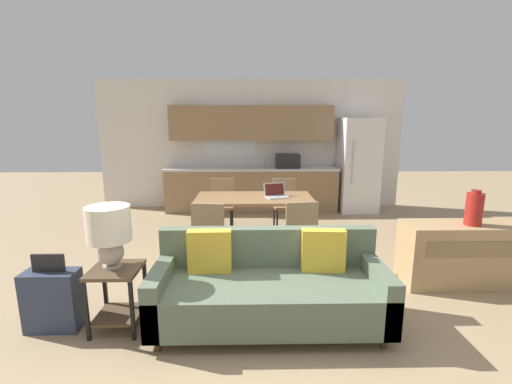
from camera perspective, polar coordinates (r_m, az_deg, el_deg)
name	(u,v)px	position (r m, az deg, el deg)	size (l,w,h in m)	color
ground_plane	(255,331)	(3.27, -0.21, -22.11)	(20.00, 20.00, 0.00)	#9E8460
wall_back	(251,144)	(7.37, -0.83, 7.95)	(6.40, 0.07, 2.70)	silver
kitchen_counter	(252,170)	(7.12, -0.65, 3.69)	(3.53, 0.65, 2.15)	#8E704C
refrigerator	(358,165)	(7.34, 16.62, 4.30)	(0.75, 0.76, 1.90)	white
dining_table	(254,201)	(4.99, -0.31, -1.51)	(1.69, 0.85, 0.75)	olive
couch	(269,287)	(3.23, 2.17, -15.58)	(2.04, 0.80, 0.84)	#3D2D1E
side_table	(117,288)	(3.36, -22.17, -14.65)	(0.42, 0.42, 0.57)	brown
table_lamp	(109,230)	(3.22, -23.29, -5.80)	(0.37, 0.37, 0.55)	#B2A893
credenza	(460,254)	(4.54, 30.82, -8.87)	(1.27, 0.47, 0.71)	tan
vase	(474,209)	(4.40, 32.59, -2.37)	(0.17, 0.17, 0.39)	maroon
dining_chair_far_right	(285,202)	(5.83, 4.86, -1.62)	(0.45, 0.45, 0.87)	#997A56
dining_chair_near_right	(299,230)	(4.35, 7.15, -6.26)	(0.47, 0.47, 0.87)	#997A56
dining_chair_near_left	(211,231)	(4.28, -7.59, -6.53)	(0.47, 0.47, 0.87)	#997A56
dining_chair_far_left	(222,202)	(5.83, -5.73, -1.63)	(0.43, 0.43, 0.87)	#997A56
laptop	(276,194)	(4.98, 3.36, -0.28)	(0.38, 0.34, 0.20)	#B7BABC
suitcase	(53,300)	(3.63, -30.75, -15.16)	(0.46, 0.22, 0.70)	#2D384C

